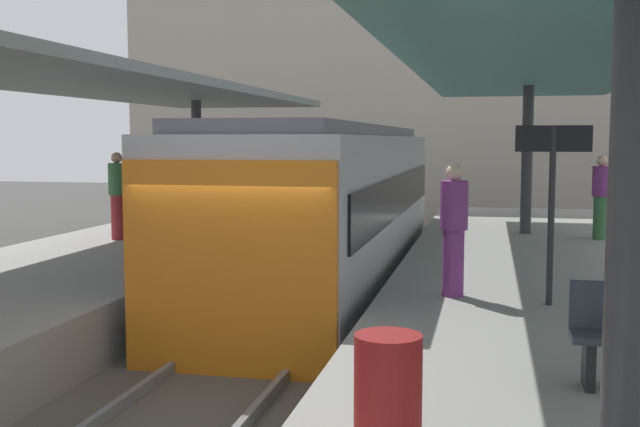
# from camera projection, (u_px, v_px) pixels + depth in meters

# --- Properties ---
(ground_plane) EXTENTS (80.00, 80.00, 0.00)m
(ground_plane) POSITION_uv_depth(u_px,v_px,m) (254.00, 368.00, 10.25)
(ground_plane) COLOR #383835
(platform_left) EXTENTS (4.40, 28.00, 1.00)m
(platform_left) POSITION_uv_depth(u_px,v_px,m) (0.00, 317.00, 11.02)
(platform_left) COLOR gray
(platform_left) RESTS_ON ground_plane
(platform_right) EXTENTS (4.40, 28.00, 1.00)m
(platform_right) POSITION_uv_depth(u_px,v_px,m) (552.00, 348.00, 9.39)
(platform_right) COLOR gray
(platform_right) RESTS_ON ground_plane
(track_ballast) EXTENTS (3.20, 28.00, 0.20)m
(track_ballast) POSITION_uv_depth(u_px,v_px,m) (254.00, 361.00, 10.24)
(track_ballast) COLOR #59544C
(track_ballast) RESTS_ON ground_plane
(rail_near_side) EXTENTS (0.08, 28.00, 0.14)m
(rail_near_side) POSITION_uv_depth(u_px,v_px,m) (203.00, 346.00, 10.38)
(rail_near_side) COLOR slate
(rail_near_side) RESTS_ON track_ballast
(rail_far_side) EXTENTS (0.08, 28.00, 0.14)m
(rail_far_side) POSITION_uv_depth(u_px,v_px,m) (306.00, 352.00, 10.07)
(rail_far_side) COLOR slate
(rail_far_side) RESTS_ON track_ballast
(commuter_train) EXTENTS (2.78, 11.80, 3.10)m
(commuter_train) POSITION_uv_depth(u_px,v_px,m) (329.00, 208.00, 14.82)
(commuter_train) COLOR #ADADB2
(commuter_train) RESTS_ON track_ballast
(canopy_left) EXTENTS (4.18, 21.00, 3.11)m
(canopy_left) POSITION_uv_depth(u_px,v_px,m) (46.00, 78.00, 12.04)
(canopy_left) COLOR #333335
(canopy_left) RESTS_ON platform_left
(canopy_right) EXTENTS (4.18, 21.00, 3.35)m
(canopy_right) POSITION_uv_depth(u_px,v_px,m) (552.00, 51.00, 10.39)
(canopy_right) COLOR #333335
(canopy_right) RESTS_ON platform_right
(platform_sign) EXTENTS (0.90, 0.08, 2.21)m
(platform_sign) POSITION_uv_depth(u_px,v_px,m) (552.00, 174.00, 9.36)
(platform_sign) COLOR #262628
(platform_sign) RESTS_ON platform_right
(litter_bin) EXTENTS (0.44, 0.44, 0.80)m
(litter_bin) POSITION_uv_depth(u_px,v_px,m) (388.00, 396.00, 4.95)
(litter_bin) COLOR maroon
(litter_bin) RESTS_ON platform_right
(passenger_near_bench) EXTENTS (0.36, 0.36, 1.78)m
(passenger_near_bench) POSITION_uv_depth(u_px,v_px,m) (117.00, 194.00, 15.68)
(passenger_near_bench) COLOR maroon
(passenger_near_bench) RESTS_ON platform_left
(passenger_mid_platform) EXTENTS (0.36, 0.36, 1.73)m
(passenger_mid_platform) POSITION_uv_depth(u_px,v_px,m) (454.00, 228.00, 9.99)
(passenger_mid_platform) COLOR #7A337A
(passenger_mid_platform) RESTS_ON platform_right
(passenger_far_end) EXTENTS (0.36, 0.36, 1.72)m
(passenger_far_end) POSITION_uv_depth(u_px,v_px,m) (601.00, 196.00, 15.67)
(passenger_far_end) COLOR #386B3D
(passenger_far_end) RESTS_ON platform_right
(station_building_backdrop) EXTENTS (18.00, 6.00, 11.00)m
(station_building_backdrop) POSITION_uv_depth(u_px,v_px,m) (382.00, 75.00, 29.40)
(station_building_backdrop) COLOR #A89E8E
(station_building_backdrop) RESTS_ON ground_plane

